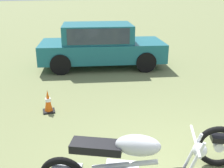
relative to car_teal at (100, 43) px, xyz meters
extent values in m
cylinder|color=silver|center=(-0.48, -6.34, -0.16)|extent=(0.27, 0.14, 0.75)
cylinder|color=#B7BABF|center=(-1.18, -6.12, -0.22)|extent=(0.74, 0.37, 0.22)
ellipsoid|color=#B7BABF|center=(-1.04, -6.18, 0.06)|extent=(0.58, 0.45, 0.24)
cube|color=black|center=(-1.48, -5.99, 0.00)|extent=(0.65, 0.46, 0.10)
cylinder|color=silver|center=(-0.48, -6.43, 0.18)|extent=(0.29, 0.60, 0.03)
sphere|color=silver|center=(-0.42, -6.46, 0.06)|extent=(0.21, 0.21, 0.16)
torus|color=black|center=(0.41, -5.78, -0.46)|extent=(0.65, 0.34, 0.66)
cylinder|color=silver|center=(0.41, -5.78, -0.46)|extent=(0.17, 0.15, 0.14)
cube|color=black|center=(0.46, -5.80, -0.32)|extent=(0.40, 0.31, 0.08)
cube|color=#19606B|center=(0.06, -0.01, -0.25)|extent=(4.31, 2.41, 0.60)
cube|color=#19606B|center=(-0.08, 0.01, 0.33)|extent=(2.48, 1.92, 0.60)
cube|color=#2D3842|center=(-0.08, 0.01, 0.35)|extent=(2.15, 1.89, 0.48)
cylinder|color=black|center=(1.52, 0.54, -0.48)|extent=(0.67, 0.33, 0.64)
cylinder|color=black|center=(1.24, -1.03, -0.48)|extent=(0.67, 0.33, 0.64)
cylinder|color=black|center=(-1.11, 1.01, -0.48)|extent=(0.67, 0.33, 0.64)
cylinder|color=black|center=(-1.39, -0.56, -0.48)|extent=(0.67, 0.33, 0.64)
cone|color=#EA590F|center=(-1.92, -3.18, -0.54)|extent=(0.18, 0.18, 0.51)
cube|color=black|center=(-1.92, -3.18, -0.78)|extent=(0.25, 0.25, 0.03)
cylinder|color=white|center=(-1.92, -3.18, -0.52)|extent=(0.12, 0.12, 0.07)
camera|label=1|loc=(-2.03, -8.59, 1.74)|focal=42.65mm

